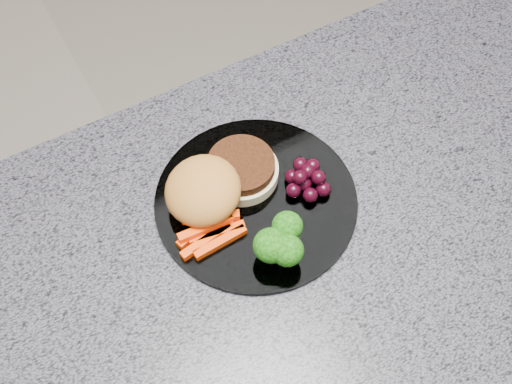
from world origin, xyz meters
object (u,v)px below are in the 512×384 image
Objects in this scene: island_cabinet at (284,365)px; burger at (217,185)px; plate at (256,201)px; grape_bunch at (307,178)px.

burger reaches higher than island_cabinet.
island_cabinet is 0.48m from plate.
burger is 0.12m from grape_bunch.
plate is at bearing 170.73° from grape_bunch.
burger is at bearing 115.62° from island_cabinet.
island_cabinet is at bearing -129.60° from grape_bunch.
plate is 0.06m from burger.
burger reaches higher than grape_bunch.
grape_bunch is (0.07, -0.01, 0.02)m from plate.
burger is at bearing 158.12° from grape_bunch.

